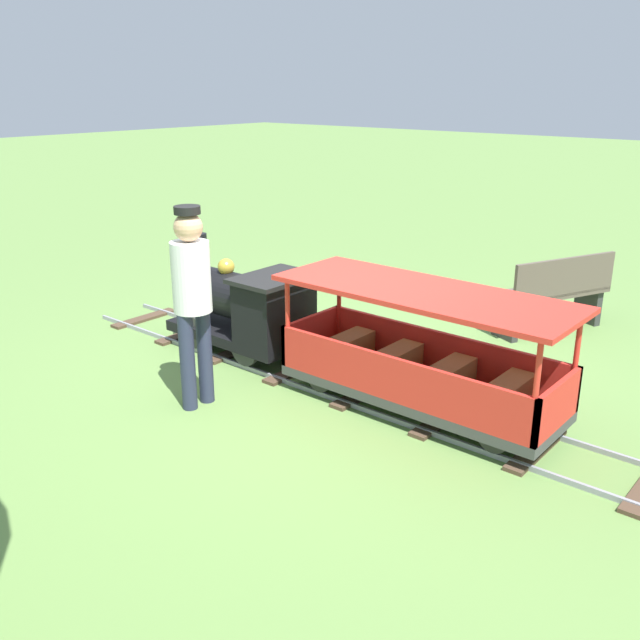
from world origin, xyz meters
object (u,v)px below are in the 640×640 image
(park_bench, at_px, (554,293))
(conductor_person, at_px, (192,292))
(locomotive, at_px, (246,307))
(passenger_car, at_px, (420,363))

(park_bench, bearing_deg, conductor_person, 157.27)
(locomotive, bearing_deg, conductor_person, -154.70)
(locomotive, xyz_separation_m, conductor_person, (-1.03, -0.49, 0.47))
(locomotive, distance_m, passenger_car, 1.93)
(locomotive, bearing_deg, park_bench, -38.10)
(locomotive, distance_m, park_bench, 3.19)
(locomotive, height_order, passenger_car, locomotive)
(passenger_car, xyz_separation_m, park_bench, (2.51, -0.05, -0.01))
(locomotive, height_order, conductor_person, conductor_person)
(conductor_person, bearing_deg, locomotive, 25.30)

